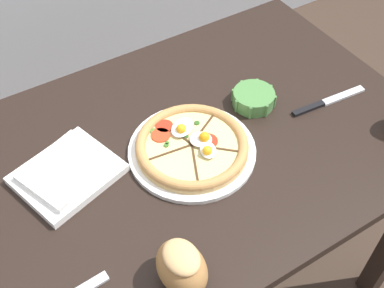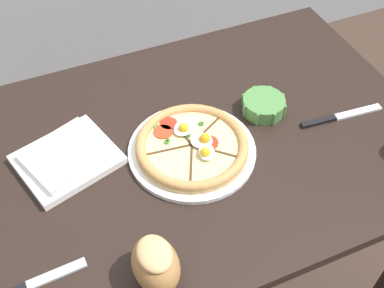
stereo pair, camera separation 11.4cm
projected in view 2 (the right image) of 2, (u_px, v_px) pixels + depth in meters
ground_plane at (196, 281)px, 1.76m from camera, size 12.00×12.00×0.00m
dining_table at (198, 171)px, 1.28m from camera, size 1.15×0.80×0.77m
pizza at (192, 147)px, 1.15m from camera, size 0.31×0.31×0.06m
ramekin_bowl at (264, 105)px, 1.24m from camera, size 0.12×0.12×0.04m
napkin_folded at (67, 158)px, 1.13m from camera, size 0.26×0.24×0.04m
bread_piece_near at (156, 263)px, 0.90m from camera, size 0.09×0.12×0.11m
knife_main at (34, 283)px, 0.93m from camera, size 0.21×0.03×0.01m
knife_spare at (340, 116)px, 1.24m from camera, size 0.23×0.04×0.01m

